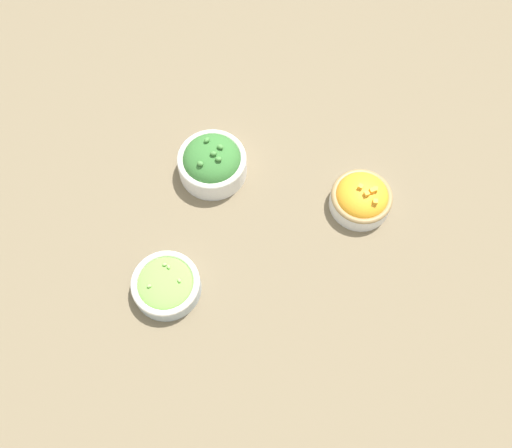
{
  "coord_description": "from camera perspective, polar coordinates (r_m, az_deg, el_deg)",
  "views": [
    {
      "loc": [
        0.16,
        0.43,
        1.0
      ],
      "look_at": [
        0.0,
        0.0,
        0.03
      ],
      "focal_mm": 40.0,
      "sensor_mm": 36.0,
      "label": 1
    }
  ],
  "objects": [
    {
      "name": "bowl_broccoli",
      "position": [
        1.13,
        -4.42,
        6.21
      ],
      "size": [
        0.14,
        0.14,
        0.09
      ],
      "color": "white",
      "rests_on": "ground_plane"
    },
    {
      "name": "ground_plane",
      "position": [
        1.1,
        -0.0,
        -0.67
      ],
      "size": [
        3.0,
        3.0,
        0.0
      ],
      "primitive_type": "plane",
      "color": "#75664C"
    },
    {
      "name": "bowl_squash",
      "position": [
        1.12,
        10.49,
        2.59
      ],
      "size": [
        0.12,
        0.12,
        0.07
      ],
      "color": "white",
      "rests_on": "ground_plane"
    },
    {
      "name": "bowl_lettuce",
      "position": [
        1.05,
        -8.99,
        -6.0
      ],
      "size": [
        0.12,
        0.12,
        0.05
      ],
      "color": "#B2C1CC",
      "rests_on": "ground_plane"
    }
  ]
}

